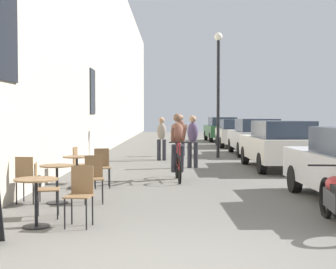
{
  "coord_description": "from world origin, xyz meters",
  "views": [
    {
      "loc": [
        -0.22,
        -5.04,
        1.64
      ],
      "look_at": [
        -0.33,
        15.78,
        0.84
      ],
      "focal_mm": 51.36,
      "sensor_mm": 36.0,
      "label": 1
    }
  ],
  "objects_px": {
    "pedestrian_mid": "(162,136)",
    "cyclist_on_bicycle": "(178,149)",
    "cafe_chair_near_toward_wall": "(80,191)",
    "parked_car_second": "(279,144)",
    "parked_car_fourth": "(234,133)",
    "street_lamp": "(218,79)",
    "parked_car_third": "(255,136)",
    "cafe_chair_mid_toward_wall": "(27,176)",
    "cafe_table_mid": "(57,176)",
    "pedestrian_far": "(181,133)",
    "parked_car_fifth": "(221,129)",
    "cafe_chair_near_toward_street": "(43,186)",
    "cafe_chair_far_toward_wall": "(102,165)",
    "cafe_table_near": "(36,192)",
    "cafe_chair_mid_toward_street": "(94,175)",
    "pedestrian_near": "(193,138)",
    "cafe_chair_far_toward_street": "(79,162)",
    "cafe_table_far": "(77,165)"
  },
  "relations": [
    {
      "from": "pedestrian_mid",
      "to": "cyclist_on_bicycle",
      "type": "bearing_deg",
      "value": -84.57
    },
    {
      "from": "cyclist_on_bicycle",
      "to": "cafe_chair_near_toward_wall",
      "type": "bearing_deg",
      "value": -106.52
    },
    {
      "from": "parked_car_second",
      "to": "parked_car_fourth",
      "type": "height_order",
      "value": "parked_car_second"
    },
    {
      "from": "street_lamp",
      "to": "parked_car_third",
      "type": "xyz_separation_m",
      "value": [
        1.68,
        1.37,
        -2.32
      ]
    },
    {
      "from": "parked_car_second",
      "to": "parked_car_third",
      "type": "bearing_deg",
      "value": 87.91
    },
    {
      "from": "parked_car_third",
      "to": "parked_car_fourth",
      "type": "relative_size",
      "value": 1.04
    },
    {
      "from": "cafe_chair_mid_toward_wall",
      "to": "parked_car_third",
      "type": "xyz_separation_m",
      "value": [
        6.24,
        11.32,
        0.28
      ]
    },
    {
      "from": "cafe_chair_near_toward_wall",
      "to": "cafe_table_mid",
      "type": "bearing_deg",
      "value": 112.91
    },
    {
      "from": "cafe_chair_near_toward_wall",
      "to": "cafe_table_mid",
      "type": "xyz_separation_m",
      "value": [
        -0.79,
        1.88,
        0.0
      ]
    },
    {
      "from": "parked_car_second",
      "to": "pedestrian_far",
      "type": "bearing_deg",
      "value": 120.53
    },
    {
      "from": "cafe_chair_near_toward_wall",
      "to": "parked_car_fifth",
      "type": "height_order",
      "value": "parked_car_fifth"
    },
    {
      "from": "cafe_chair_near_toward_street",
      "to": "cafe_chair_far_toward_wall",
      "type": "xyz_separation_m",
      "value": [
        0.48,
        3.34,
        0.0
      ]
    },
    {
      "from": "cafe_table_near",
      "to": "cafe_chair_mid_toward_street",
      "type": "xyz_separation_m",
      "value": [
        0.53,
        2.03,
        -0.0
      ]
    },
    {
      "from": "cafe_chair_near_toward_street",
      "to": "parked_car_third",
      "type": "bearing_deg",
      "value": 65.94
    },
    {
      "from": "pedestrian_mid",
      "to": "cafe_chair_mid_toward_wall",
      "type": "bearing_deg",
      "value": -104.94
    },
    {
      "from": "cafe_chair_near_toward_street",
      "to": "parked_car_fifth",
      "type": "height_order",
      "value": "parked_car_fifth"
    },
    {
      "from": "pedestrian_near",
      "to": "parked_car_second",
      "type": "xyz_separation_m",
      "value": [
        2.65,
        -0.36,
        -0.16
      ]
    },
    {
      "from": "cafe_chair_far_toward_wall",
      "to": "parked_car_fifth",
      "type": "height_order",
      "value": "parked_car_fifth"
    },
    {
      "from": "pedestrian_near",
      "to": "parked_car_second",
      "type": "distance_m",
      "value": 2.68
    },
    {
      "from": "cafe_chair_far_toward_street",
      "to": "pedestrian_near",
      "type": "xyz_separation_m",
      "value": [
        2.92,
        3.55,
        0.42
      ]
    },
    {
      "from": "cafe_chair_near_toward_wall",
      "to": "pedestrian_far",
      "type": "bearing_deg",
      "value": 82.1
    },
    {
      "from": "pedestrian_near",
      "to": "parked_car_fifth",
      "type": "height_order",
      "value": "pedestrian_near"
    },
    {
      "from": "cyclist_on_bicycle",
      "to": "parked_car_fourth",
      "type": "distance_m",
      "value": 13.73
    },
    {
      "from": "pedestrian_mid",
      "to": "cafe_chair_near_toward_street",
      "type": "bearing_deg",
      "value": -99.72
    },
    {
      "from": "cafe_chair_near_toward_street",
      "to": "pedestrian_near",
      "type": "bearing_deg",
      "value": 69.85
    },
    {
      "from": "parked_car_second",
      "to": "cafe_chair_near_toward_wall",
      "type": "bearing_deg",
      "value": -121.32
    },
    {
      "from": "pedestrian_near",
      "to": "cafe_chair_near_toward_street",
      "type": "bearing_deg",
      "value": -110.15
    },
    {
      "from": "cafe_table_near",
      "to": "parked_car_fifth",
      "type": "relative_size",
      "value": 0.16
    },
    {
      "from": "parked_car_fourth",
      "to": "parked_car_third",
      "type": "bearing_deg",
      "value": -88.47
    },
    {
      "from": "cafe_chair_mid_toward_wall",
      "to": "street_lamp",
      "type": "bearing_deg",
      "value": 65.41
    },
    {
      "from": "pedestrian_near",
      "to": "parked_car_fourth",
      "type": "xyz_separation_m",
      "value": [
        2.7,
        10.43,
        -0.17
      ]
    },
    {
      "from": "parked_car_fourth",
      "to": "cafe_table_far",
      "type": "bearing_deg",
      "value": -110.71
    },
    {
      "from": "cafe_table_near",
      "to": "pedestrian_mid",
      "type": "distance_m",
      "value": 10.83
    },
    {
      "from": "street_lamp",
      "to": "cafe_table_far",
      "type": "bearing_deg",
      "value": -116.85
    },
    {
      "from": "cyclist_on_bicycle",
      "to": "pedestrian_mid",
      "type": "height_order",
      "value": "cyclist_on_bicycle"
    },
    {
      "from": "pedestrian_far",
      "to": "parked_car_third",
      "type": "xyz_separation_m",
      "value": [
        3.13,
        0.42,
        -0.17
      ]
    },
    {
      "from": "cafe_table_mid",
      "to": "parked_car_second",
      "type": "bearing_deg",
      "value": 46.78
    },
    {
      "from": "cafe_chair_near_toward_wall",
      "to": "cafe_table_near",
      "type": "bearing_deg",
      "value": -173.26
    },
    {
      "from": "pedestrian_far",
      "to": "parked_car_third",
      "type": "bearing_deg",
      "value": 7.73
    },
    {
      "from": "pedestrian_far",
      "to": "parked_car_fifth",
      "type": "height_order",
      "value": "pedestrian_far"
    },
    {
      "from": "cafe_chair_mid_toward_street",
      "to": "parked_car_fifth",
      "type": "bearing_deg",
      "value": 77.89
    },
    {
      "from": "cafe_chair_near_toward_street",
      "to": "cafe_chair_far_toward_street",
      "type": "bearing_deg",
      "value": 92.33
    },
    {
      "from": "pedestrian_far",
      "to": "pedestrian_mid",
      "type": "bearing_deg",
      "value": -109.95
    },
    {
      "from": "cafe_chair_far_toward_wall",
      "to": "cafe_table_mid",
      "type": "bearing_deg",
      "value": -105.34
    },
    {
      "from": "cafe_chair_far_toward_street",
      "to": "pedestrian_far",
      "type": "height_order",
      "value": "pedestrian_far"
    },
    {
      "from": "cafe_table_far",
      "to": "pedestrian_far",
      "type": "distance_m",
      "value": 9.24
    },
    {
      "from": "cafe_chair_far_toward_wall",
      "to": "parked_car_fifth",
      "type": "relative_size",
      "value": 0.2
    },
    {
      "from": "cafe_chair_near_toward_wall",
      "to": "cafe_table_mid",
      "type": "height_order",
      "value": "cafe_chair_near_toward_wall"
    },
    {
      "from": "cafe_chair_mid_toward_street",
      "to": "cafe_chair_far_toward_street",
      "type": "distance_m",
      "value": 2.68
    },
    {
      "from": "cafe_chair_mid_toward_wall",
      "to": "parked_car_second",
      "type": "distance_m",
      "value": 8.46
    }
  ]
}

